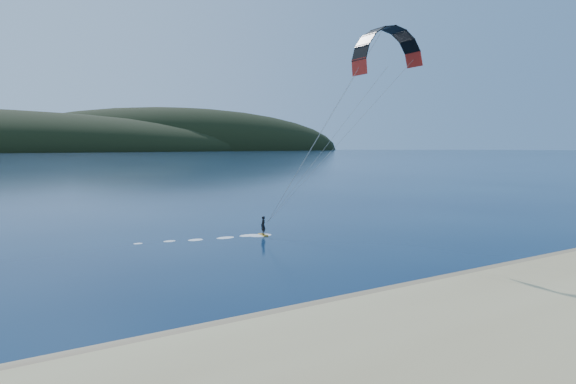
# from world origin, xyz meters

# --- Properties ---
(ground) EXTENTS (1800.00, 1800.00, 0.00)m
(ground) POSITION_xyz_m (0.00, 0.00, 0.00)
(ground) COLOR #071734
(ground) RESTS_ON ground
(wet_sand) EXTENTS (220.00, 2.50, 0.10)m
(wet_sand) POSITION_xyz_m (0.00, 4.50, 0.05)
(wet_sand) COLOR #836A4C
(wet_sand) RESTS_ON ground
(headland) EXTENTS (1200.00, 310.00, 140.00)m
(headland) POSITION_xyz_m (0.63, 745.28, 0.00)
(headland) COLOR black
(headland) RESTS_ON ground
(kitesurfer_near) EXTENTS (24.22, 7.05, 17.43)m
(kitesurfer_near) POSITION_xyz_m (19.16, 18.73, 13.74)
(kitesurfer_near) COLOR orange
(kitesurfer_near) RESTS_ON ground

